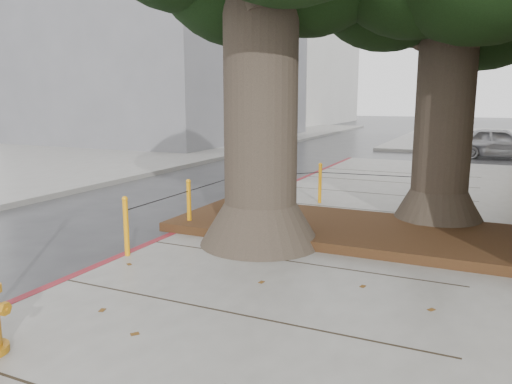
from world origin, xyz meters
TOP-DOWN VIEW (x-y plane):
  - ground at (0.00, 0.00)m, footprint 140.00×140.00m
  - sidewalk_opposite at (-14.00, 10.00)m, footprint 14.00×60.00m
  - curb_red at (-2.00, 2.50)m, footprint 0.14×26.00m
  - planter_bed at (0.90, 3.90)m, footprint 6.40×2.60m
  - building_far_grey at (-15.00, 22.00)m, footprint 12.00×16.00m
  - building_far_white at (-17.00, 45.00)m, footprint 12.00×18.00m
  - bollard_ring at (-0.87, 4.38)m, footprint 3.79×5.39m
  - car_silver at (3.60, 19.09)m, footprint 3.96×1.66m
  - car_dark at (-11.36, 17.20)m, footprint 1.86×3.94m

SIDE VIEW (x-z plane):
  - ground at x=0.00m, z-range 0.00..0.00m
  - sidewalk_opposite at x=-14.00m, z-range 0.00..0.15m
  - curb_red at x=-2.00m, z-range -0.01..0.15m
  - planter_bed at x=0.90m, z-range 0.15..0.31m
  - car_dark at x=-11.36m, z-range 0.00..1.11m
  - bollard_ring at x=-0.87m, z-range 0.19..1.14m
  - car_silver at x=3.60m, z-range 0.00..1.34m
  - building_far_grey at x=-15.00m, z-range 0.00..12.00m
  - building_far_white at x=-17.00m, z-range 0.00..15.00m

